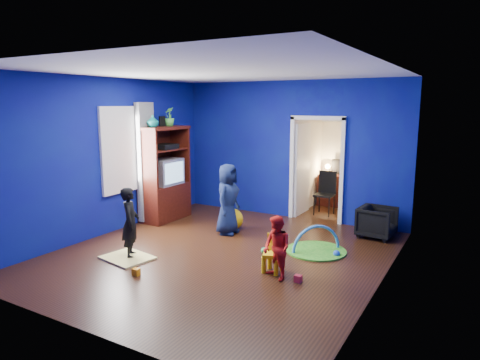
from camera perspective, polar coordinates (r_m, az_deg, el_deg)
The scene contains 32 objects.
floor at distance 7.07m, azimuth -2.54°, elevation -9.88°, with size 5.00×5.50×0.01m, color black.
ceiling at distance 6.66m, azimuth -2.74°, elevation 14.27°, with size 5.00×5.50×0.01m, color white.
wall_back at distance 9.13m, azimuth 6.71°, elevation 3.96°, with size 5.00×0.02×2.90m, color #0B0A79.
wall_front at distance 4.68m, azimuth -21.11°, elevation -2.48°, with size 5.00×0.02×2.90m, color #0B0A79.
wall_left at distance 8.32m, azimuth -17.33°, elevation 2.98°, with size 0.02×5.50×2.90m, color #0B0A79.
wall_right at distance 5.78m, azimuth 18.74°, elevation -0.04°, with size 0.02×5.50×2.90m, color #0B0A79.
alcove at distance 9.76m, azimuth 11.97°, elevation 3.02°, with size 1.00×1.75×2.50m, color silver, non-canonical shape.
armchair at distance 8.24m, azimuth 17.79°, elevation -5.37°, with size 0.61×0.63×0.57m, color black.
child_black at distance 7.01m, azimuth -14.41°, elevation -5.53°, with size 0.41×0.27×1.13m, color black.
child_navy at distance 7.99m, azimuth -1.65°, elevation -2.56°, with size 0.65×0.42×1.33m, color #0F1138.
toddler_red at distance 6.01m, azimuth 4.92°, elevation -9.04°, with size 0.44×0.34×0.90m, color #AC1222.
vase at distance 8.76m, azimuth -11.56°, elevation 7.71°, with size 0.23×0.23×0.24m, color #0D6A6F.
potted_plant at distance 9.15m, azimuth -9.41°, elevation 8.33°, with size 0.22×0.22×0.39m, color green.
tv_armoire at distance 9.09m, azimuth -10.07°, elevation 0.86°, with size 0.58×1.14×1.96m, color #3F180A.
crt_tv at distance 9.06m, azimuth -9.88°, elevation 1.09°, with size 0.46×0.70×0.54m, color silver.
yellow_blanket at distance 7.10m, azimuth -14.78°, elevation -9.99°, with size 0.75×0.60×0.03m, color #F2E07A.
hopper_ball at distance 8.33m, azimuth -1.03°, elevation -5.24°, with size 0.42×0.42×0.42m, color yellow.
kid_chair at distance 6.30m, azimuth 4.42°, elevation -10.01°, with size 0.28×0.28×0.50m, color yellow.
play_mat at distance 7.30m, azimuth 10.11°, elevation -9.26°, with size 0.99×0.99×0.03m, color #388F20.
toy_arch at distance 7.30m, azimuth 10.11°, elevation -9.21°, with size 0.88×0.88×0.05m, color #3F8CD8.
window_left at distance 8.54m, azimuth -15.57°, elevation 3.92°, with size 0.03×0.95×1.55m, color white.
curtain at distance 8.89m, azimuth -12.44°, elevation 2.33°, with size 0.14×0.42×2.40m, color slate.
doorway at distance 8.97m, azimuth 10.18°, elevation 1.18°, with size 1.16×0.10×2.10m, color white.
study_desk at distance 10.50m, azimuth 12.87°, elevation -1.37°, with size 0.88×0.44×0.75m, color #3D140A.
desk_monitor at distance 10.51m, azimuth 13.19°, elevation 1.82°, with size 0.40×0.05×0.32m, color black.
desk_lamp at distance 10.54m, azimuth 11.64°, elevation 1.79°, with size 0.14×0.14×0.14m, color #FFD88C.
folding_chair at distance 9.58m, azimuth 11.19°, elevation -1.87°, with size 0.40×0.40×0.92m, color black.
book_shelf at distance 10.41m, azimuth 13.41°, elevation 7.65°, with size 0.88×0.24×0.04m, color white.
toy_0 at distance 6.08m, azimuth 7.75°, elevation -12.90°, with size 0.10×0.08×0.10m, color red.
toy_1 at distance 7.12m, azimuth 12.75°, elevation -9.51°, with size 0.11×0.11×0.11m, color blue.
toy_2 at distance 6.41m, azimuth -13.69°, elevation -11.83°, with size 0.10×0.08×0.10m, color orange.
toy_3 at distance 7.09m, azimuth 3.26°, elevation -9.35°, with size 0.11×0.11×0.11m, color green.
Camera 1 is at (3.58, -5.60, 2.41)m, focal length 32.00 mm.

